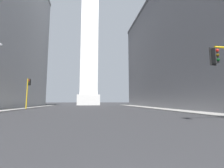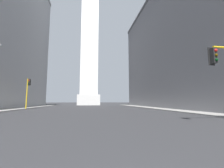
{
  "view_description": "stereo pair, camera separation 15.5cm",
  "coord_description": "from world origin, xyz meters",
  "views": [
    {
      "loc": [
        -0.51,
        -0.36,
        1.59
      ],
      "look_at": [
        6.96,
        44.87,
        6.85
      ],
      "focal_mm": 24.0,
      "sensor_mm": 36.0,
      "label": 1
    },
    {
      "loc": [
        -0.36,
        -0.38,
        1.59
      ],
      "look_at": [
        6.96,
        44.87,
        6.85
      ],
      "focal_mm": 24.0,
      "sensor_mm": 36.0,
      "label": 2
    }
  ],
  "objects": [
    {
      "name": "sidewalk_right",
      "position": [
        15.0,
        22.59,
        0.07
      ],
      "size": [
        5.0,
        75.3,
        0.15
      ],
      "primitive_type": "cube",
      "color": "gray",
      "rests_on": "ground_plane"
    },
    {
      "name": "building_right",
      "position": [
        30.34,
        30.04,
        14.92
      ],
      "size": [
        30.01,
        52.5,
        29.82
      ],
      "color": "slate",
      "rests_on": "ground_plane"
    },
    {
      "name": "obelisk",
      "position": [
        0.0,
        62.75,
        34.46
      ],
      "size": [
        8.91,
        8.91,
        71.05
      ],
      "color": "silver",
      "rests_on": "ground_plane"
    },
    {
      "name": "traffic_light_mid_left",
      "position": [
        -12.27,
        31.83,
        4.03
      ],
      "size": [
        0.76,
        0.52,
        6.12
      ],
      "color": "yellow",
      "rests_on": "ground_plane"
    }
  ]
}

